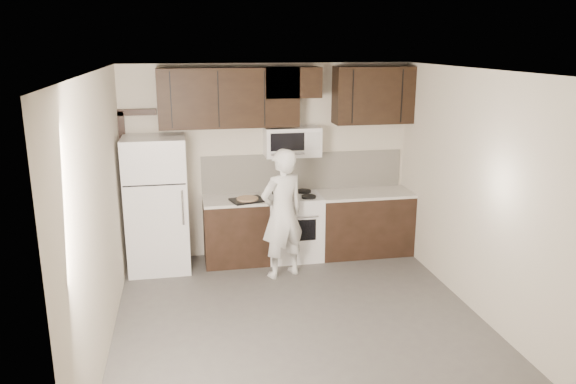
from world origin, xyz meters
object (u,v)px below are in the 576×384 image
object	(u,v)px
person	(282,214)
microwave	(292,142)
refrigerator	(157,204)
stove	(294,226)

from	to	relation	value
person	microwave	bearing A→B (deg)	-132.76
refrigerator	person	xyz separation A→B (m)	(1.58, -0.55, -0.05)
stove	person	distance (m)	0.76
stove	refrigerator	bearing A→B (deg)	-178.49
refrigerator	person	bearing A→B (deg)	-19.26
stove	refrigerator	world-z (taller)	refrigerator
microwave	refrigerator	distance (m)	2.00
stove	microwave	distance (m)	1.20
stove	person	bearing A→B (deg)	-113.99
refrigerator	person	distance (m)	1.68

